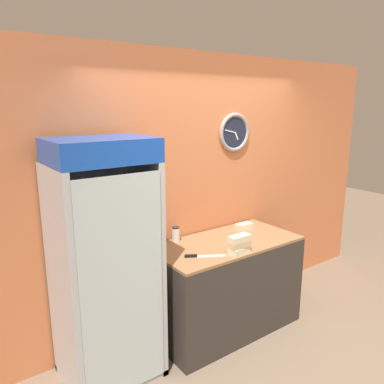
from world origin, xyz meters
The scene contains 10 objects.
ground_plane centered at (0.00, 0.00, 0.00)m, with size 14.00×14.00×0.00m, color #7A6651.
wall_back centered at (0.00, 1.32, 1.36)m, with size 5.20×0.10×2.70m.
prep_counter centered at (0.00, 0.91, 0.46)m, with size 1.45×0.72×0.92m.
beverage_cooler centered at (-1.21, 1.01, 1.08)m, with size 0.75×0.63×1.98m.
sandwich_stack_bottom centered at (-0.10, 0.62, 0.95)m, with size 0.22×0.12×0.06m.
sandwich_stack_middle centered at (-0.10, 0.62, 1.00)m, with size 0.21×0.10×0.06m.
sandwich_stack_top centered at (-0.10, 0.62, 1.06)m, with size 0.21×0.10×0.06m.
sandwich_flat_left centered at (0.41, 1.10, 0.95)m, with size 0.18×0.10×0.06m.
chefs_knife centered at (-0.43, 0.77, 0.93)m, with size 0.34×0.21×0.02m.
condiment_jar centered at (-0.38, 1.21, 0.99)m, with size 0.08×0.08×0.14m.
Camera 1 is at (-2.26, -1.65, 2.21)m, focal length 35.00 mm.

